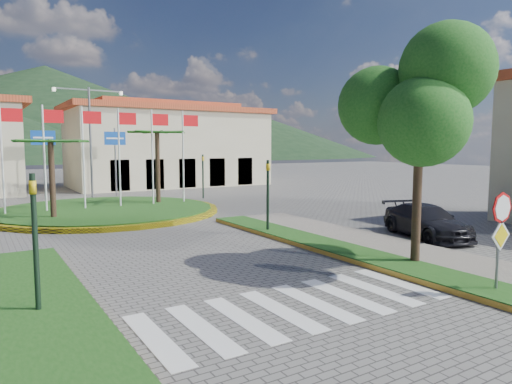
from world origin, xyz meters
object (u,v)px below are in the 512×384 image
deciduous_tree (420,101)px  car_side_right (426,221)px  roundabout_island (106,210)px  stop_sign (501,226)px  car_dark_b (153,181)px  car_dark_a (3,188)px

deciduous_tree → car_side_right: bearing=34.1°
deciduous_tree → roundabout_island: bearing=107.9°
stop_sign → deciduous_tree: 4.59m
car_dark_b → car_side_right: bearing=-154.8°
deciduous_tree → car_side_right: (4.17, 2.82, -4.50)m
car_dark_a → car_side_right: size_ratio=0.69×
roundabout_island → car_dark_b: roundabout_island is taller
stop_sign → car_dark_a: bearing=105.2°
deciduous_tree → car_dark_a: 32.97m
car_dark_b → car_side_right: size_ratio=0.75×
roundabout_island → deciduous_tree: 18.55m
deciduous_tree → car_side_right: deciduous_tree is taller
car_dark_b → car_side_right: car_side_right is taller
stop_sign → car_dark_b: (2.87, 34.40, -1.21)m
roundabout_island → deciduous_tree: size_ratio=1.87×
roundabout_island → car_side_right: (9.66, -14.18, 0.51)m
car_dark_a → deciduous_tree: bearing=-144.7°
roundabout_island → car_dark_a: bearing=107.3°
car_dark_a → car_side_right: bearing=-135.9°
car_dark_b → car_side_right: 28.61m
stop_sign → car_dark_a: size_ratio=0.82×
deciduous_tree → car_dark_a: bearing=107.6°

